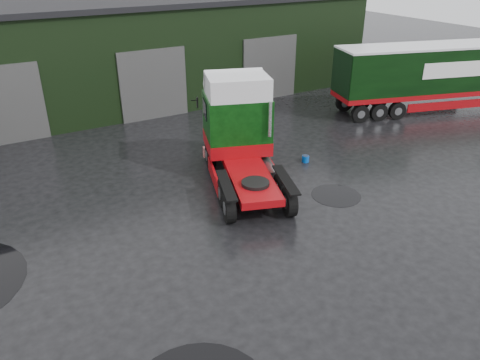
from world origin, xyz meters
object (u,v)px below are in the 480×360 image
(wash_bucket, at_px, (305,159))
(lorry_right, at_px, (431,78))
(tree_back_b, at_px, (172,13))
(warehouse, at_px, (120,47))
(hero_tractor, at_px, (246,139))

(wash_bucket, bearing_deg, lorry_right, 12.55)
(lorry_right, bearing_deg, tree_back_b, -146.49)
(warehouse, height_order, wash_bucket, warehouse)
(wash_bucket, bearing_deg, tree_back_b, 80.61)
(hero_tractor, relative_size, wash_bucket, 21.22)
(lorry_right, height_order, wash_bucket, lorry_right)
(hero_tractor, bearing_deg, lorry_right, 31.56)
(warehouse, bearing_deg, tree_back_b, 51.34)
(warehouse, bearing_deg, wash_bucket, -76.42)
(warehouse, bearing_deg, hero_tractor, -90.15)
(hero_tractor, height_order, lorry_right, hero_tractor)
(hero_tractor, bearing_deg, wash_bucket, 32.01)
(tree_back_b, bearing_deg, warehouse, -128.66)
(wash_bucket, xyz_separation_m, tree_back_b, (4.23, 25.60, 3.59))
(hero_tractor, distance_m, tree_back_b, 27.73)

